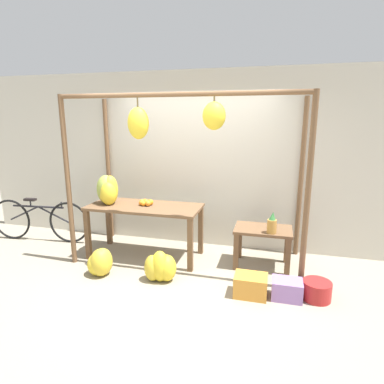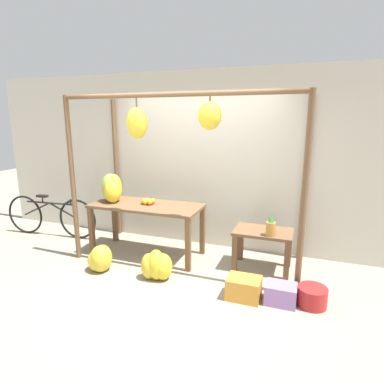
{
  "view_description": "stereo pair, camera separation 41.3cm",
  "coord_description": "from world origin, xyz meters",
  "px_view_note": "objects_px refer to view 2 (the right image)",
  "views": [
    {
      "loc": [
        1.2,
        -3.64,
        2.07
      ],
      "look_at": [
        0.08,
        0.62,
        1.05
      ],
      "focal_mm": 30.0,
      "sensor_mm": 36.0,
      "label": 1
    },
    {
      "loc": [
        1.6,
        -3.52,
        2.07
      ],
      "look_at": [
        0.08,
        0.62,
        1.05
      ],
      "focal_mm": 30.0,
      "sensor_mm": 36.0,
      "label": 2
    }
  ],
  "objects_px": {
    "banana_pile_ground_right": "(157,266)",
    "fruit_crate_purple": "(281,294)",
    "banana_pile_on_table": "(112,190)",
    "banana_pile_ground_left": "(100,259)",
    "blue_bucket": "(312,297)",
    "orange_pile": "(147,201)",
    "parked_bicycle": "(51,216)",
    "pineapple_cluster": "(271,227)",
    "fruit_crate_white": "(244,288)"
  },
  "relations": [
    {
      "from": "banana_pile_ground_left",
      "to": "banana_pile_ground_right",
      "type": "xyz_separation_m",
      "value": [
        0.83,
        0.06,
        0.0
      ]
    },
    {
      "from": "pineapple_cluster",
      "to": "banana_pile_ground_right",
      "type": "distance_m",
      "value": 1.58
    },
    {
      "from": "banana_pile_on_table",
      "to": "pineapple_cluster",
      "type": "height_order",
      "value": "banana_pile_on_table"
    },
    {
      "from": "blue_bucket",
      "to": "parked_bicycle",
      "type": "height_order",
      "value": "parked_bicycle"
    },
    {
      "from": "blue_bucket",
      "to": "banana_pile_on_table",
      "type": "bearing_deg",
      "value": 168.77
    },
    {
      "from": "orange_pile",
      "to": "fruit_crate_purple",
      "type": "relative_size",
      "value": 0.6
    },
    {
      "from": "orange_pile",
      "to": "parked_bicycle",
      "type": "distance_m",
      "value": 2.06
    },
    {
      "from": "blue_bucket",
      "to": "fruit_crate_white",
      "type": "bearing_deg",
      "value": -171.95
    },
    {
      "from": "blue_bucket",
      "to": "parked_bicycle",
      "type": "bearing_deg",
      "value": 170.19
    },
    {
      "from": "banana_pile_ground_right",
      "to": "fruit_crate_purple",
      "type": "height_order",
      "value": "banana_pile_ground_right"
    },
    {
      "from": "fruit_crate_white",
      "to": "fruit_crate_purple",
      "type": "xyz_separation_m",
      "value": [
        0.42,
        0.04,
        -0.01
      ]
    },
    {
      "from": "orange_pile",
      "to": "banana_pile_ground_right",
      "type": "distance_m",
      "value": 1.06
    },
    {
      "from": "pineapple_cluster",
      "to": "blue_bucket",
      "type": "relative_size",
      "value": 0.91
    },
    {
      "from": "orange_pile",
      "to": "fruit_crate_white",
      "type": "height_order",
      "value": "orange_pile"
    },
    {
      "from": "fruit_crate_purple",
      "to": "banana_pile_on_table",
      "type": "bearing_deg",
      "value": 166.0
    },
    {
      "from": "pineapple_cluster",
      "to": "parked_bicycle",
      "type": "bearing_deg",
      "value": 177.06
    },
    {
      "from": "parked_bicycle",
      "to": "pineapple_cluster",
      "type": "bearing_deg",
      "value": -2.94
    },
    {
      "from": "orange_pile",
      "to": "banana_pile_ground_right",
      "type": "height_order",
      "value": "orange_pile"
    },
    {
      "from": "banana_pile_on_table",
      "to": "blue_bucket",
      "type": "bearing_deg",
      "value": -11.23
    },
    {
      "from": "banana_pile_ground_left",
      "to": "banana_pile_ground_right",
      "type": "relative_size",
      "value": 0.85
    },
    {
      "from": "parked_bicycle",
      "to": "banana_pile_ground_right",
      "type": "bearing_deg",
      "value": -17.56
    },
    {
      "from": "banana_pile_ground_left",
      "to": "parked_bicycle",
      "type": "xyz_separation_m",
      "value": [
        -1.65,
        0.85,
        0.19
      ]
    },
    {
      "from": "fruit_crate_white",
      "to": "parked_bicycle",
      "type": "bearing_deg",
      "value": 166.62
    },
    {
      "from": "banana_pile_ground_left",
      "to": "fruit_crate_white",
      "type": "bearing_deg",
      "value": -0.51
    },
    {
      "from": "banana_pile_on_table",
      "to": "fruit_crate_purple",
      "type": "distance_m",
      "value": 2.85
    },
    {
      "from": "banana_pile_on_table",
      "to": "banana_pile_ground_left",
      "type": "distance_m",
      "value": 1.08
    },
    {
      "from": "banana_pile_ground_right",
      "to": "fruit_crate_purple",
      "type": "distance_m",
      "value": 1.58
    },
    {
      "from": "banana_pile_ground_left",
      "to": "blue_bucket",
      "type": "distance_m",
      "value": 2.76
    },
    {
      "from": "parked_bicycle",
      "to": "fruit_crate_purple",
      "type": "height_order",
      "value": "parked_bicycle"
    },
    {
      "from": "banana_pile_on_table",
      "to": "banana_pile_ground_left",
      "type": "xyz_separation_m",
      "value": [
        0.21,
        -0.68,
        -0.82
      ]
    },
    {
      "from": "orange_pile",
      "to": "banana_pile_ground_right",
      "type": "relative_size",
      "value": 0.41
    },
    {
      "from": "banana_pile_ground_right",
      "to": "fruit_crate_purple",
      "type": "bearing_deg",
      "value": -1.51
    },
    {
      "from": "orange_pile",
      "to": "parked_bicycle",
      "type": "xyz_separation_m",
      "value": [
        -2.01,
        0.11,
        -0.47
      ]
    },
    {
      "from": "banana_pile_ground_right",
      "to": "fruit_crate_white",
      "type": "relative_size",
      "value": 1.3
    },
    {
      "from": "pineapple_cluster",
      "to": "fruit_crate_purple",
      "type": "bearing_deg",
      "value": -71.58
    },
    {
      "from": "pineapple_cluster",
      "to": "fruit_crate_white",
      "type": "xyz_separation_m",
      "value": [
        -0.21,
        -0.67,
        -0.56
      ]
    },
    {
      "from": "fruit_crate_white",
      "to": "fruit_crate_purple",
      "type": "distance_m",
      "value": 0.42
    },
    {
      "from": "banana_pile_on_table",
      "to": "pineapple_cluster",
      "type": "xyz_separation_m",
      "value": [
        2.42,
        -0.03,
        -0.3
      ]
    },
    {
      "from": "parked_bicycle",
      "to": "fruit_crate_white",
      "type": "bearing_deg",
      "value": -13.38
    },
    {
      "from": "banana_pile_ground_left",
      "to": "fruit_crate_white",
      "type": "height_order",
      "value": "banana_pile_ground_left"
    },
    {
      "from": "banana_pile_ground_left",
      "to": "fruit_crate_purple",
      "type": "distance_m",
      "value": 2.42
    },
    {
      "from": "fruit_crate_white",
      "to": "banana_pile_ground_left",
      "type": "bearing_deg",
      "value": 179.49
    },
    {
      "from": "banana_pile_ground_left",
      "to": "parked_bicycle",
      "type": "distance_m",
      "value": 1.86
    },
    {
      "from": "fruit_crate_white",
      "to": "fruit_crate_purple",
      "type": "relative_size",
      "value": 1.11
    },
    {
      "from": "banana_pile_ground_left",
      "to": "fruit_crate_purple",
      "type": "xyz_separation_m",
      "value": [
        2.42,
        0.02,
        -0.06
      ]
    },
    {
      "from": "orange_pile",
      "to": "banana_pile_on_table",
      "type": "bearing_deg",
      "value": -173.73
    },
    {
      "from": "banana_pile_ground_right",
      "to": "parked_bicycle",
      "type": "height_order",
      "value": "parked_bicycle"
    },
    {
      "from": "pineapple_cluster",
      "to": "blue_bucket",
      "type": "xyz_separation_m",
      "value": [
        0.55,
        -0.56,
        -0.58
      ]
    },
    {
      "from": "banana_pile_on_table",
      "to": "fruit_crate_white",
      "type": "bearing_deg",
      "value": -17.46
    },
    {
      "from": "banana_pile_ground_right",
      "to": "fruit_crate_white",
      "type": "height_order",
      "value": "banana_pile_ground_right"
    }
  ]
}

